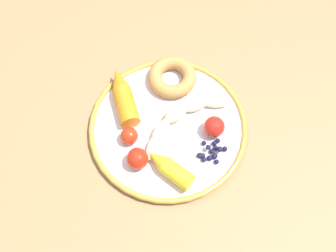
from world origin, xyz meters
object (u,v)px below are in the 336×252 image
object	(u,v)px
tomato_near	(137,159)
plate	(168,127)
donut	(172,77)
tomato_far	(130,138)
tomato_mid	(214,127)
banana	(179,118)
carrot_orange	(123,95)
carrot_yellow	(169,168)
dining_table	(190,141)
blueberry_pile	(212,152)

from	to	relation	value
tomato_near	plate	bearing A→B (deg)	-140.65
donut	tomato_far	xyz separation A→B (m)	(0.12, 0.12, 0.00)
donut	tomato_near	world-z (taller)	tomato_near
tomato_mid	donut	bearing A→B (deg)	-70.13
banana	tomato_mid	world-z (taller)	tomato_mid
donut	tomato_mid	distance (m)	0.15
tomato_mid	plate	bearing A→B (deg)	-21.79
carrot_orange	carrot_yellow	xyz separation A→B (m)	(-0.05, 0.18, -0.00)
tomato_near	tomato_mid	size ratio (longest dim) A/B	1.00
donut	dining_table	bearing A→B (deg)	96.50
donut	tomato_mid	world-z (taller)	tomato_mid
blueberry_pile	tomato_mid	world-z (taller)	tomato_mid
plate	tomato_mid	bearing A→B (deg)	158.21
dining_table	banana	bearing A→B (deg)	-32.57
carrot_orange	tomato_near	xyz separation A→B (m)	(0.00, 0.15, 0.00)
banana	carrot_yellow	distance (m)	0.11
carrot_orange	tomato_mid	world-z (taller)	tomato_mid
banana	donut	bearing A→B (deg)	-96.94
banana	tomato_near	bearing A→B (deg)	34.25
carrot_orange	tomato_mid	bearing A→B (deg)	143.95
carrot_orange	tomato_mid	distance (m)	0.20
carrot_yellow	tomato_mid	size ratio (longest dim) A/B	2.44
dining_table	donut	world-z (taller)	donut
donut	banana	bearing A→B (deg)	83.06
carrot_yellow	blueberry_pile	bearing A→B (deg)	-169.99
dining_table	blueberry_pile	distance (m)	0.12
dining_table	carrot_yellow	size ratio (longest dim) A/B	12.13
dining_table	donut	bearing A→B (deg)	-83.50
blueberry_pile	carrot_orange	bearing A→B (deg)	-48.37
dining_table	carrot_yellow	xyz separation A→B (m)	(0.07, 0.09, 0.10)
carrot_orange	tomato_far	world-z (taller)	carrot_orange
dining_table	tomato_far	xyz separation A→B (m)	(0.13, 0.00, 0.10)
dining_table	carrot_orange	size ratio (longest dim) A/B	9.17
blueberry_pile	tomato_mid	distance (m)	0.05
carrot_orange	donut	world-z (taller)	carrot_orange
carrot_yellow	tomato_far	xyz separation A→B (m)	(0.06, -0.08, 0.00)
plate	blueberry_pile	bearing A→B (deg)	131.07
banana	tomato_mid	size ratio (longest dim) A/B	4.76
carrot_orange	donut	distance (m)	0.12
carrot_yellow	blueberry_pile	size ratio (longest dim) A/B	1.64
tomato_mid	tomato_far	world-z (taller)	tomato_mid
donut	tomato_far	distance (m)	0.17
donut	tomato_near	size ratio (longest dim) A/B	2.44
tomato_far	blueberry_pile	bearing A→B (deg)	156.95
banana	tomato_far	world-z (taller)	tomato_far
tomato_near	tomato_mid	distance (m)	0.17
dining_table	tomato_far	size ratio (longest dim) A/B	35.17
plate	donut	distance (m)	0.11
carrot_orange	tomato_near	size ratio (longest dim) A/B	3.22
plate	carrot_yellow	world-z (taller)	carrot_yellow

